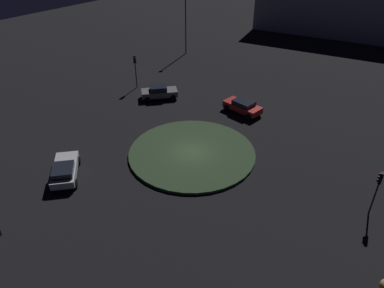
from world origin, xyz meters
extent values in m
plane|color=black|center=(0.00, 0.00, 0.00)|extent=(118.11, 118.11, 0.00)
cylinder|color=#2D4228|center=(0.00, 0.00, 0.13)|extent=(11.60, 11.60, 0.26)
cube|color=slate|center=(10.59, -6.26, 0.67)|extent=(3.99, 4.34, 0.69)
cube|color=black|center=(10.63, -6.21, 1.28)|extent=(2.36, 2.40, 0.54)
cylinder|color=black|center=(10.33, -7.98, 0.32)|extent=(0.58, 0.64, 0.65)
cylinder|color=black|center=(8.96, -6.87, 0.32)|extent=(0.58, 0.64, 0.65)
cylinder|color=black|center=(12.22, -5.65, 0.32)|extent=(0.58, 0.64, 0.65)
cylinder|color=black|center=(10.85, -4.54, 0.32)|extent=(0.58, 0.64, 0.65)
cube|color=silver|center=(5.86, 9.46, 0.66)|extent=(4.71, 4.30, 0.61)
cube|color=black|center=(5.23, 9.97, 1.20)|extent=(2.62, 2.56, 0.47)
cylinder|color=black|center=(7.72, 9.18, 0.35)|extent=(0.68, 0.61, 0.70)
cylinder|color=black|center=(6.54, 7.71, 0.35)|extent=(0.68, 0.61, 0.70)
cylinder|color=black|center=(5.18, 11.22, 0.35)|extent=(0.68, 0.61, 0.70)
cylinder|color=black|center=(4.00, 9.75, 0.35)|extent=(0.68, 0.61, 0.70)
cube|color=red|center=(1.16, -9.70, 0.69)|extent=(4.32, 2.09, 0.66)
cube|color=black|center=(1.03, -9.69, 1.24)|extent=(2.28, 1.74, 0.45)
cylinder|color=black|center=(-0.41, -10.51, 0.36)|extent=(0.73, 0.27, 0.72)
cylinder|color=black|center=(-0.29, -8.70, 0.36)|extent=(0.73, 0.27, 0.72)
cylinder|color=black|center=(2.61, -10.71, 0.36)|extent=(0.73, 0.27, 0.72)
cylinder|color=black|center=(2.73, -8.89, 0.36)|extent=(0.73, 0.27, 0.72)
cylinder|color=#2D2D2D|center=(14.86, -6.51, 1.60)|extent=(0.12, 0.12, 3.19)
cube|color=black|center=(14.86, -6.51, 3.64)|extent=(0.32, 0.36, 0.90)
sphere|color=red|center=(14.73, -6.45, 3.91)|extent=(0.20, 0.20, 0.20)
sphere|color=#4C380F|center=(14.73, -6.45, 3.64)|extent=(0.20, 0.20, 0.20)
sphere|color=#0F3819|center=(14.73, -6.45, 3.37)|extent=(0.20, 0.20, 0.20)
cylinder|color=#2D2D2D|center=(-15.02, -2.85, 1.44)|extent=(0.12, 0.12, 2.87)
cube|color=black|center=(-15.02, -2.85, 3.32)|extent=(0.27, 0.34, 0.90)
sphere|color=red|center=(-14.88, -2.82, 3.59)|extent=(0.20, 0.20, 0.20)
sphere|color=#4C380F|center=(-14.88, -2.82, 3.32)|extent=(0.20, 0.20, 0.20)
sphere|color=#0F3819|center=(-14.88, -2.82, 3.05)|extent=(0.20, 0.20, 0.20)
cylinder|color=#4C4C51|center=(18.63, -19.83, 4.38)|extent=(0.18, 0.18, 8.75)
cube|color=#8C939E|center=(2.88, -49.19, 4.17)|extent=(38.11, 23.41, 8.34)
camera|label=1|loc=(-18.51, 21.12, 19.42)|focal=34.70mm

